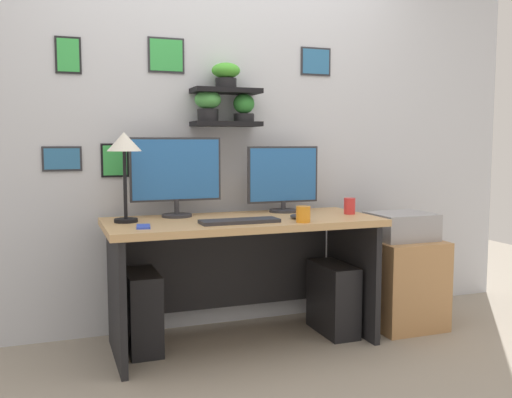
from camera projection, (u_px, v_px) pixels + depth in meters
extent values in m
plane|color=gray|center=(243.00, 343.00, 3.36)|extent=(8.00, 8.00, 0.00)
cube|color=silver|center=(221.00, 118.00, 3.63)|extent=(4.40, 0.04, 2.70)
cube|color=black|center=(226.00, 124.00, 3.53)|extent=(0.43, 0.20, 0.03)
cube|color=black|center=(226.00, 91.00, 3.51)|extent=(0.43, 0.20, 0.03)
cylinder|color=black|center=(226.00, 83.00, 3.50)|extent=(0.13, 0.13, 0.06)
ellipsoid|color=green|center=(226.00, 71.00, 3.49)|extent=(0.18, 0.18, 0.10)
cylinder|color=black|center=(208.00, 115.00, 3.48)|extent=(0.13, 0.13, 0.07)
ellipsoid|color=#459946|center=(208.00, 100.00, 3.47)|extent=(0.16, 0.16, 0.12)
cylinder|color=black|center=(244.00, 118.00, 3.56)|extent=(0.13, 0.13, 0.05)
ellipsoid|color=#2E8131|center=(244.00, 104.00, 3.55)|extent=(0.13, 0.13, 0.13)
cube|color=black|center=(68.00, 55.00, 3.26)|extent=(0.15, 0.02, 0.21)
cube|color=green|center=(68.00, 55.00, 3.25)|extent=(0.12, 0.00, 0.19)
cube|color=black|center=(115.00, 160.00, 3.41)|extent=(0.16, 0.02, 0.20)
cube|color=green|center=(115.00, 160.00, 3.40)|extent=(0.14, 0.00, 0.18)
cube|color=#2D2D33|center=(166.00, 55.00, 3.46)|extent=(0.22, 0.02, 0.21)
cube|color=green|center=(166.00, 55.00, 3.45)|extent=(0.20, 0.00, 0.19)
cube|color=#2D2D33|center=(62.00, 159.00, 3.30)|extent=(0.22, 0.02, 0.15)
cube|color=teal|center=(62.00, 159.00, 3.30)|extent=(0.20, 0.00, 0.12)
cube|color=#2D2D33|center=(315.00, 62.00, 3.80)|extent=(0.22, 0.02, 0.19)
cube|color=teal|center=(316.00, 62.00, 3.79)|extent=(0.19, 0.00, 0.16)
cube|color=tan|center=(243.00, 222.00, 3.28)|extent=(1.58, 0.68, 0.04)
cube|color=black|center=(116.00, 296.00, 3.07)|extent=(0.04, 0.62, 0.71)
cube|color=black|center=(352.00, 275.00, 3.57)|extent=(0.04, 0.62, 0.71)
cube|color=black|center=(228.00, 268.00, 3.60)|extent=(1.38, 0.02, 0.50)
cylinder|color=#2D2D33|center=(177.00, 215.00, 3.36)|extent=(0.18, 0.18, 0.02)
cylinder|color=#2D2D33|center=(177.00, 207.00, 3.35)|extent=(0.03, 0.03, 0.09)
cube|color=#2D2D33|center=(176.00, 169.00, 3.34)|extent=(0.54, 0.02, 0.38)
cube|color=#2866B2|center=(176.00, 169.00, 3.33)|extent=(0.52, 0.00, 0.35)
cylinder|color=#2D2D33|center=(283.00, 211.00, 3.60)|extent=(0.18, 0.18, 0.02)
cylinder|color=#2D2D33|center=(283.00, 205.00, 3.59)|extent=(0.03, 0.03, 0.06)
cube|color=#2D2D33|center=(283.00, 174.00, 3.58)|extent=(0.47, 0.02, 0.36)
cube|color=#2866B2|center=(284.00, 175.00, 3.57)|extent=(0.45, 0.00, 0.33)
cube|color=#2D2D33|center=(240.00, 221.00, 3.10)|extent=(0.44, 0.14, 0.02)
ellipsoid|color=#2D2D33|center=(296.00, 216.00, 3.26)|extent=(0.06, 0.09, 0.03)
cylinder|color=black|center=(126.00, 220.00, 3.13)|extent=(0.13, 0.13, 0.02)
cylinder|color=black|center=(125.00, 185.00, 3.11)|extent=(0.02, 0.02, 0.37)
cone|color=white|center=(124.00, 142.00, 3.09)|extent=(0.19, 0.19, 0.10)
cube|color=blue|center=(143.00, 227.00, 2.94)|extent=(0.09, 0.15, 0.01)
cylinder|color=orange|center=(303.00, 214.00, 3.13)|extent=(0.08, 0.08, 0.09)
cylinder|color=red|center=(350.00, 206.00, 3.49)|extent=(0.07, 0.07, 0.10)
cube|color=tan|center=(400.00, 282.00, 3.68)|extent=(0.44, 0.50, 0.57)
cube|color=#9E9EA3|center=(401.00, 226.00, 3.65)|extent=(0.38, 0.34, 0.17)
cube|color=black|center=(142.00, 311.00, 3.24)|extent=(0.18, 0.40, 0.46)
cube|color=black|center=(333.00, 298.00, 3.53)|extent=(0.18, 0.40, 0.44)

